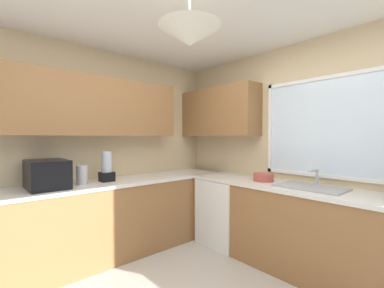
{
  "coord_description": "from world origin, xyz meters",
  "views": [
    {
      "loc": [
        1.35,
        -1.16,
        1.43
      ],
      "look_at": [
        -0.65,
        0.59,
        1.36
      ],
      "focal_mm": 23.92,
      "sensor_mm": 36.0,
      "label": 1
    }
  ],
  "objects_px": {
    "kettle": "(82,175)",
    "bowl": "(263,177)",
    "microwave": "(47,174)",
    "dishwasher": "(226,211)",
    "sink_assembly": "(311,187)",
    "blender_appliance": "(107,168)"
  },
  "relations": [
    {
      "from": "microwave",
      "to": "bowl",
      "type": "distance_m",
      "value": 2.38
    },
    {
      "from": "dishwasher",
      "to": "microwave",
      "type": "xyz_separation_m",
      "value": [
        -0.66,
        -2.01,
        0.62
      ]
    },
    {
      "from": "bowl",
      "to": "blender_appliance",
      "type": "relative_size",
      "value": 0.66
    },
    {
      "from": "sink_assembly",
      "to": "bowl",
      "type": "height_order",
      "value": "sink_assembly"
    },
    {
      "from": "microwave",
      "to": "blender_appliance",
      "type": "xyz_separation_m",
      "value": [
        0.0,
        0.63,
        0.02
      ]
    },
    {
      "from": "sink_assembly",
      "to": "microwave",
      "type": "bearing_deg",
      "value": -130.88
    },
    {
      "from": "bowl",
      "to": "blender_appliance",
      "type": "xyz_separation_m",
      "value": [
        -1.22,
        -1.41,
        0.12
      ]
    },
    {
      "from": "kettle",
      "to": "sink_assembly",
      "type": "xyz_separation_m",
      "value": [
        1.75,
        1.71,
        -0.1
      ]
    },
    {
      "from": "kettle",
      "to": "sink_assembly",
      "type": "relative_size",
      "value": 0.32
    },
    {
      "from": "microwave",
      "to": "kettle",
      "type": "height_order",
      "value": "microwave"
    },
    {
      "from": "dishwasher",
      "to": "kettle",
      "type": "xyz_separation_m",
      "value": [
        -0.64,
        -1.68,
        0.58
      ]
    },
    {
      "from": "bowl",
      "to": "kettle",
      "type": "bearing_deg",
      "value": -125.07
    },
    {
      "from": "kettle",
      "to": "sink_assembly",
      "type": "height_order",
      "value": "kettle"
    },
    {
      "from": "microwave",
      "to": "blender_appliance",
      "type": "bearing_deg",
      "value": 90.0
    },
    {
      "from": "dishwasher",
      "to": "kettle",
      "type": "distance_m",
      "value": 1.89
    },
    {
      "from": "kettle",
      "to": "microwave",
      "type": "bearing_deg",
      "value": -93.38
    },
    {
      "from": "kettle",
      "to": "blender_appliance",
      "type": "xyz_separation_m",
      "value": [
        -0.02,
        0.29,
        0.06
      ]
    },
    {
      "from": "kettle",
      "to": "blender_appliance",
      "type": "distance_m",
      "value": 0.3
    },
    {
      "from": "kettle",
      "to": "blender_appliance",
      "type": "relative_size",
      "value": 0.59
    },
    {
      "from": "kettle",
      "to": "bowl",
      "type": "relative_size",
      "value": 0.89
    },
    {
      "from": "dishwasher",
      "to": "kettle",
      "type": "height_order",
      "value": "kettle"
    },
    {
      "from": "dishwasher",
      "to": "bowl",
      "type": "bearing_deg",
      "value": 3.08
    }
  ]
}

